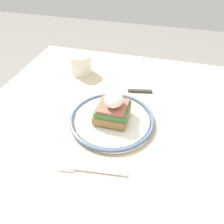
% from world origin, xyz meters
% --- Properties ---
extents(dining_table, '(0.84, 0.77, 0.76)m').
position_xyz_m(dining_table, '(0.00, 0.00, 0.62)').
color(dining_table, '#C6B28E').
rests_on(dining_table, ground_plane).
extents(plate, '(0.23, 0.23, 0.02)m').
position_xyz_m(plate, '(0.01, -0.01, 0.77)').
color(plate, silver).
rests_on(plate, dining_table).
extents(sandwich, '(0.08, 0.09, 0.08)m').
position_xyz_m(sandwich, '(0.01, -0.01, 0.81)').
color(sandwich, '#9E703D').
rests_on(sandwich, plate).
extents(fork, '(0.03, 0.16, 0.00)m').
position_xyz_m(fork, '(-0.15, -0.00, 0.76)').
color(fork, silver).
rests_on(fork, dining_table).
extents(knife, '(0.05, 0.18, 0.01)m').
position_xyz_m(knife, '(0.17, -0.02, 0.76)').
color(knife, '#2D2D2D').
rests_on(knife, dining_table).
extents(cup, '(0.08, 0.08, 0.07)m').
position_xyz_m(cup, '(0.24, 0.17, 0.80)').
color(cup, white).
rests_on(cup, dining_table).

